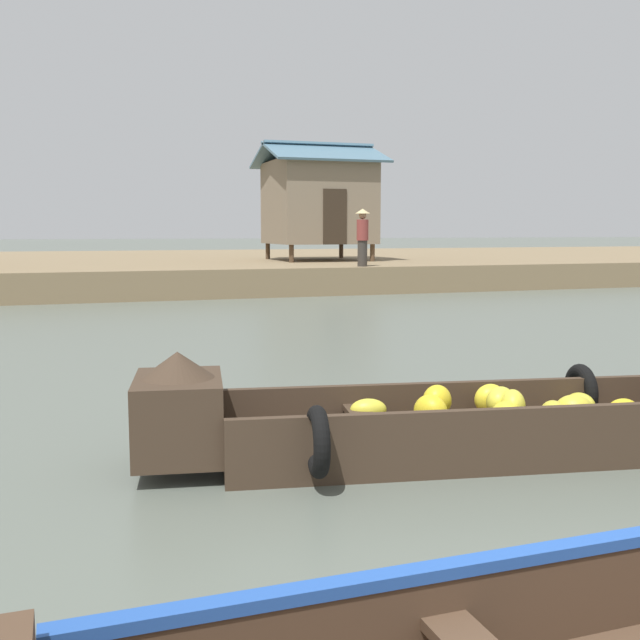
{
  "coord_description": "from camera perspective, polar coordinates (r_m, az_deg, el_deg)",
  "views": [
    {
      "loc": [
        -2.11,
        -1.56,
        1.84
      ],
      "look_at": [
        0.61,
        6.61,
        0.81
      ],
      "focal_mm": 42.01,
      "sensor_mm": 36.0,
      "label": 1
    }
  ],
  "objects": [
    {
      "name": "stilt_house_mid_right",
      "position": [
        26.27,
        -0.14,
        9.07
      ],
      "size": [
        3.94,
        3.97,
        4.04
      ],
      "color": "#4C3826",
      "rests_on": "riverbank_strip"
    },
    {
      "name": "riverbank_strip",
      "position": [
        29.83,
        -14.34,
        3.88
      ],
      "size": [
        160.0,
        20.0,
        0.79
      ],
      "primitive_type": "cube",
      "color": "#7F6B4C",
      "rests_on": "ground"
    },
    {
      "name": "ground_plane",
      "position": [
        11.9,
        -7.96,
        -2.11
      ],
      "size": [
        300.0,
        300.0,
        0.0
      ],
      "primitive_type": "plane",
      "color": "#596056"
    },
    {
      "name": "banana_boat",
      "position": [
        6.28,
        11.48,
        -7.21
      ],
      "size": [
        5.36,
        1.77,
        0.93
      ],
      "color": "#3D2D21",
      "rests_on": "ground"
    },
    {
      "name": "vendor_person",
      "position": [
        21.77,
        3.26,
        6.53
      ],
      "size": [
        0.44,
        0.44,
        1.66
      ],
      "color": "#332D28",
      "rests_on": "riverbank_strip"
    }
  ]
}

